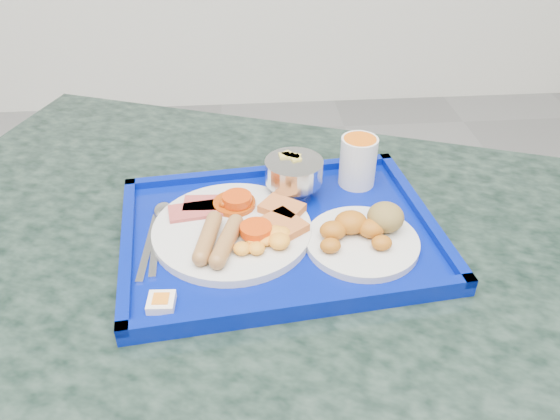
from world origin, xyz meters
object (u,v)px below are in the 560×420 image
Objects in this scene: fruit_bowl at (294,172)px; juice_cup at (358,160)px; tray at (280,233)px; bread_plate at (364,233)px; table at (265,337)px; main_plate at (237,228)px.

fruit_bowl is 1.11× the size of juice_cup.
tray is at bearing -139.22° from juice_cup.
tray is 3.03× the size of bread_plate.
bread_plate is at bearing -7.40° from table.
bread_plate is at bearing -97.32° from juice_cup.
bread_plate reaches higher than table.
bread_plate reaches higher than tray.
fruit_bowl reaches higher than bread_plate.
tray is at bearing 34.97° from table.
bread_plate is 1.94× the size of juice_cup.
tray is 0.12m from fruit_bowl.
juice_cup is at bearing 12.16° from fruit_bowl.
table is 8.71× the size of bread_plate.
tray is 2.11× the size of main_plate.
juice_cup reaches higher than main_plate.
main_plate is 0.26m from juice_cup.
fruit_bowl is (0.06, 0.12, 0.27)m from table.
bread_plate is (0.16, -0.02, 0.24)m from table.
tray is 0.20m from juice_cup.
table is 6.06× the size of main_plate.
fruit_bowl is at bearing 63.42° from table.
juice_cup is (0.15, 0.13, 0.05)m from tray.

